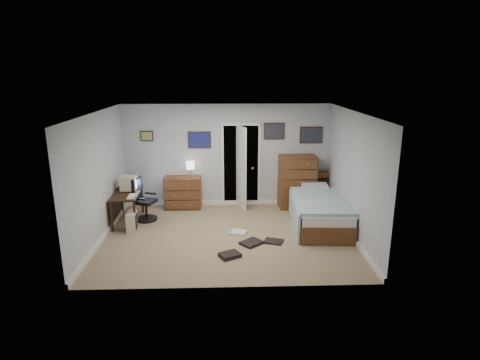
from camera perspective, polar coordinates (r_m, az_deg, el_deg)
name	(u,v)px	position (r m, az deg, el deg)	size (l,w,h in m)	color
floor	(227,236)	(8.26, -1.79, -8.02)	(5.00, 4.00, 0.02)	gray
computer_desk	(124,199)	(9.19, -16.24, -2.63)	(0.61, 1.21, 0.68)	black
crt_monitor	(129,183)	(9.22, -15.54, -0.40)	(0.37, 0.35, 0.33)	beige
keyboard	(131,196)	(8.76, -15.19, -2.28)	(0.14, 0.36, 0.02)	beige
pc_tower	(132,222)	(8.73, -15.12, -5.74)	(0.21, 0.39, 0.41)	beige
office_chair	(144,204)	(9.23, -13.52, -3.35)	(0.60, 0.60, 0.97)	black
media_stack	(134,189)	(10.31, -14.88, -1.24)	(0.16, 0.16, 0.82)	maroon
low_dresser	(183,193)	(9.85, -8.11, -1.78)	(0.88, 0.44, 0.78)	brown
table_lamp	(190,166)	(9.65, -7.08, 2.01)	(0.20, 0.20, 0.38)	gold
doorway	(240,163)	(10.12, 0.06, 2.44)	(0.96, 1.12, 2.05)	black
tall_dresser	(297,182)	(9.85, 8.14, -0.23)	(0.88, 0.52, 1.29)	brown
headboard_bookcase	(325,187)	(10.16, 12.04, -1.04)	(0.97, 0.30, 0.86)	brown
bed	(319,211)	(8.83, 11.19, -4.37)	(1.26, 2.19, 0.70)	brown
wall_posters	(250,135)	(9.70, 1.44, 6.35)	(4.38, 0.04, 0.60)	#331E11
floor_clutter	(246,244)	(7.82, 0.86, -9.13)	(1.30, 1.45, 0.07)	black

